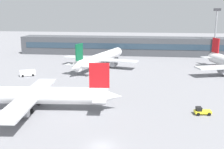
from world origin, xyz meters
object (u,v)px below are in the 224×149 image
at_px(airplane_near, 24,95).
at_px(service_van_white, 27,73).
at_px(airplane_far, 101,58).
at_px(floodlight_tower_west, 216,30).
at_px(baggage_tug_yellow, 202,111).

height_order(airplane_near, service_van_white, airplane_near).
height_order(airplane_far, floodlight_tower_west, floodlight_tower_west).
height_order(service_van_white, floodlight_tower_west, floodlight_tower_west).
xyz_separation_m(airplane_near, airplane_far, (9.44, 51.32, 0.03)).
bearing_deg(airplane_far, service_van_white, -138.60).
distance_m(airplane_far, baggage_tug_yellow, 58.41).
bearing_deg(airplane_near, baggage_tug_yellow, 2.26).
bearing_deg(airplane_near, floodlight_tower_west, 52.01).
xyz_separation_m(airplane_far, floodlight_tower_west, (50.00, 24.79, 10.18)).
relative_size(airplane_near, floodlight_tower_west, 1.93).
relative_size(airplane_far, service_van_white, 8.03).
relative_size(baggage_tug_yellow, service_van_white, 0.69).
xyz_separation_m(airplane_near, floodlight_tower_west, (59.44, 76.11, 10.21)).
bearing_deg(service_van_white, airplane_near, -67.12).
xyz_separation_m(baggage_tug_yellow, service_van_white, (-53.16, 29.76, 0.31)).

